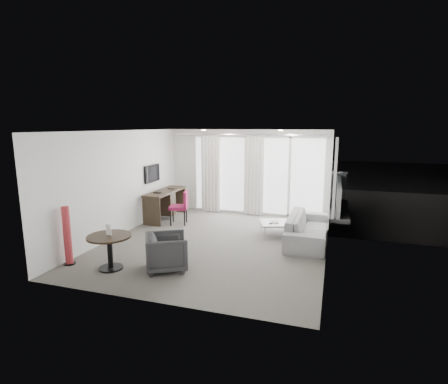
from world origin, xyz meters
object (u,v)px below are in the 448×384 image
(round_table, at_px, (110,252))
(coffee_table, at_px, (275,229))
(rattan_chair_a, at_px, (288,197))
(rattan_chair_b, at_px, (319,196))
(desk_chair, at_px, (178,208))
(red_lamp, at_px, (67,236))
(tub_armchair, at_px, (167,252))
(sofa, at_px, (308,228))
(desk, at_px, (165,205))

(round_table, relative_size, coffee_table, 1.13)
(rattan_chair_a, distance_m, rattan_chair_b, 1.06)
(desk_chair, bearing_deg, round_table, -104.43)
(red_lamp, xyz_separation_m, coffee_table, (3.58, 3.12, -0.42))
(tub_armchair, distance_m, rattan_chair_b, 6.64)
(red_lamp, distance_m, rattan_chair_a, 7.02)
(round_table, relative_size, rattan_chair_a, 1.05)
(sofa, xyz_separation_m, rattan_chair_b, (0.09, 3.64, 0.09))
(round_table, bearing_deg, rattan_chair_b, 61.07)
(desk_chair, distance_m, round_table, 3.25)
(desk, bearing_deg, round_table, -79.26)
(desk_chair, bearing_deg, rattan_chair_a, 30.36)
(desk, distance_m, tub_armchair, 3.80)
(rattan_chair_a, bearing_deg, rattan_chair_b, 28.69)
(coffee_table, bearing_deg, rattan_chair_a, 91.08)
(tub_armchair, bearing_deg, desk_chair, -8.73)
(sofa, height_order, rattan_chair_b, rattan_chair_b)
(tub_armchair, bearing_deg, red_lamp, 70.74)
(sofa, bearing_deg, red_lamp, 123.04)
(desk_chair, relative_size, sofa, 0.42)
(red_lamp, height_order, rattan_chair_a, red_lamp)
(sofa, bearing_deg, desk, 78.19)
(desk_chair, bearing_deg, red_lamp, -120.18)
(desk, xyz_separation_m, rattan_chair_b, (4.26, 2.77, -0.00))
(sofa, relative_size, rattan_chair_a, 2.84)
(red_lamp, xyz_separation_m, sofa, (4.40, 2.86, -0.26))
(red_lamp, distance_m, coffee_table, 4.77)
(coffee_table, distance_m, sofa, 0.87)
(desk, relative_size, desk_chair, 1.90)
(desk, bearing_deg, tub_armchair, -62.66)
(desk, height_order, coffee_table, desk)
(rattan_chair_b, bearing_deg, desk_chair, -118.15)
(red_lamp, distance_m, rattan_chair_b, 7.91)
(tub_armchair, xyz_separation_m, sofa, (2.43, 2.50, -0.02))
(round_table, height_order, rattan_chair_a, rattan_chair_a)
(sofa, bearing_deg, tub_armchair, 135.87)
(red_lamp, height_order, tub_armchair, red_lamp)
(red_lamp, relative_size, coffee_table, 1.60)
(coffee_table, height_order, rattan_chair_b, rattan_chair_b)
(desk, bearing_deg, red_lamp, -93.46)
(desk, distance_m, round_table, 3.75)
(desk_chair, bearing_deg, desk, 129.39)
(desk, height_order, round_table, desk)
(round_table, xyz_separation_m, red_lamp, (-0.92, -0.06, 0.25))
(round_table, height_order, tub_armchair, tub_armchair)
(coffee_table, relative_size, rattan_chair_b, 0.89)
(round_table, distance_m, rattan_chair_b, 7.37)
(red_lamp, xyz_separation_m, rattan_chair_a, (3.53, 6.07, -0.19))
(desk_chair, relative_size, rattan_chair_b, 1.13)
(coffee_table, bearing_deg, round_table, -130.95)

